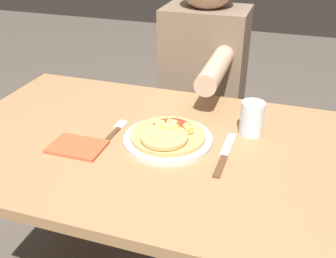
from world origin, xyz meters
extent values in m
cube|color=#9E754C|center=(0.00, 0.00, 0.73)|extent=(1.23, 0.72, 0.03)
cylinder|color=#9E754C|center=(-0.56, 0.30, 0.36)|extent=(0.06, 0.06, 0.72)
cylinder|color=silver|center=(0.01, 0.02, 0.75)|extent=(0.25, 0.25, 0.01)
cylinder|color=tan|center=(0.01, 0.02, 0.77)|extent=(0.21, 0.21, 0.01)
cylinder|color=#B22D1E|center=(0.01, 0.05, 0.77)|extent=(0.11, 0.11, 0.00)
cylinder|color=tan|center=(0.01, -0.02, 0.78)|extent=(0.13, 0.13, 0.01)
cylinder|color=#E5BC5B|center=(0.00, 0.03, 0.78)|extent=(0.04, 0.04, 0.02)
cylinder|color=#E5BC5B|center=(0.01, 0.06, 0.78)|extent=(0.03, 0.03, 0.02)
cylinder|color=#E5BC5B|center=(0.02, 0.03, 0.78)|extent=(0.03, 0.02, 0.02)
cylinder|color=#E5BC5B|center=(-0.01, 0.03, 0.78)|extent=(0.03, 0.03, 0.02)
cylinder|color=#E5BC5B|center=(0.02, 0.03, 0.78)|extent=(0.03, 0.03, 0.02)
cylinder|color=#E5BC5B|center=(-0.02, 0.04, 0.78)|extent=(0.03, 0.02, 0.02)
cylinder|color=#E5BC5B|center=(0.06, 0.04, 0.78)|extent=(0.04, 0.04, 0.02)
cube|color=brown|center=(-0.16, -0.02, 0.75)|extent=(0.02, 0.13, 0.00)
cube|color=silver|center=(-0.16, 0.07, 0.75)|extent=(0.03, 0.05, 0.00)
cube|color=brown|center=(0.17, -0.06, 0.75)|extent=(0.02, 0.10, 0.00)
cube|color=silver|center=(0.17, 0.05, 0.75)|extent=(0.02, 0.12, 0.00)
cylinder|color=silver|center=(0.22, 0.14, 0.79)|extent=(0.07, 0.07, 0.10)
cube|color=#C6512D|center=(-0.22, -0.09, 0.75)|extent=(0.15, 0.10, 0.01)
cylinder|color=#2D2D38|center=(-0.10, 0.59, 0.23)|extent=(0.11, 0.11, 0.46)
cylinder|color=#2D2D38|center=(0.04, 0.59, 0.23)|extent=(0.11, 0.11, 0.46)
cube|color=#75604C|center=(-0.03, 0.59, 0.73)|extent=(0.32, 0.22, 0.53)
cylinder|color=tan|center=(0.07, 0.33, 0.85)|extent=(0.07, 0.30, 0.07)
camera|label=1|loc=(0.30, -0.87, 1.31)|focal=42.00mm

